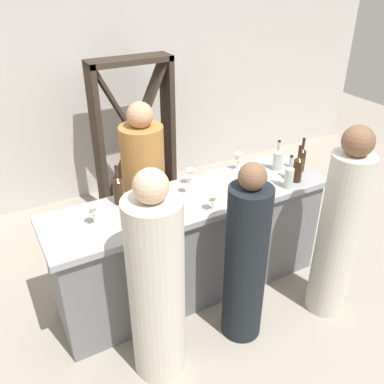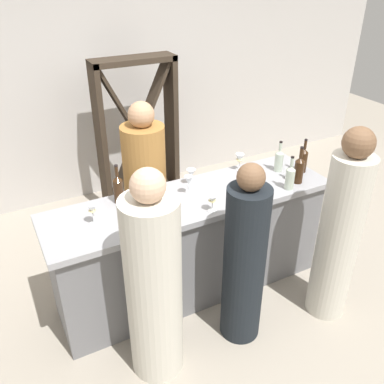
% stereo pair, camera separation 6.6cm
% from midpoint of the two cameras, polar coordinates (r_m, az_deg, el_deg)
% --- Properties ---
extents(ground_plane, '(12.00, 12.00, 0.00)m').
position_cam_midpoint_polar(ground_plane, '(3.94, 0.49, -12.91)').
color(ground_plane, '#9E9384').
extents(back_wall, '(8.00, 0.10, 2.80)m').
position_cam_midpoint_polar(back_wall, '(5.11, -11.47, 14.73)').
color(back_wall, '#BCB7B2').
rests_on(back_wall, ground).
extents(bar_counter, '(2.41, 0.67, 0.96)m').
position_cam_midpoint_polar(bar_counter, '(3.63, 0.53, -7.25)').
color(bar_counter, slate).
rests_on(bar_counter, ground).
extents(wine_rack, '(0.91, 0.28, 1.75)m').
position_cam_midpoint_polar(wine_rack, '(4.83, -7.03, 7.61)').
color(wine_rack, '#33281E').
rests_on(wine_rack, ground).
extents(wine_bottle_leftmost_amber_brown, '(0.08, 0.08, 0.33)m').
position_cam_midpoint_polar(wine_bottle_leftmost_amber_brown, '(3.29, -9.49, 0.48)').
color(wine_bottle_leftmost_amber_brown, '#331E0F').
rests_on(wine_bottle_leftmost_amber_brown, bar_counter).
extents(wine_bottle_second_left_clear_pale, '(0.08, 0.08, 0.29)m').
position_cam_midpoint_polar(wine_bottle_second_left_clear_pale, '(3.54, 13.78, 2.04)').
color(wine_bottle_second_left_clear_pale, '#B7C6B2').
rests_on(wine_bottle_second_left_clear_pale, bar_counter).
extents(wine_bottle_center_clear_pale, '(0.08, 0.08, 0.29)m').
position_cam_midpoint_polar(wine_bottle_center_clear_pale, '(3.83, 12.29, 4.32)').
color(wine_bottle_center_clear_pale, '#B7C6B2').
rests_on(wine_bottle_center_clear_pale, bar_counter).
extents(wine_bottle_second_right_amber_brown, '(0.08, 0.08, 0.33)m').
position_cam_midpoint_polar(wine_bottle_second_right_amber_brown, '(3.66, 14.92, 3.04)').
color(wine_bottle_second_right_amber_brown, '#331E0F').
rests_on(wine_bottle_second_right_amber_brown, bar_counter).
extents(wine_bottle_rightmost_amber_brown, '(0.07, 0.07, 0.31)m').
position_cam_midpoint_polar(wine_bottle_rightmost_amber_brown, '(3.86, 15.43, 4.31)').
color(wine_bottle_rightmost_amber_brown, '#331E0F').
rests_on(wine_bottle_rightmost_amber_brown, bar_counter).
extents(wine_glass_near_left, '(0.07, 0.07, 0.13)m').
position_cam_midpoint_polar(wine_glass_near_left, '(3.15, 3.40, -1.19)').
color(wine_glass_near_left, white).
rests_on(wine_glass_near_left, bar_counter).
extents(wine_glass_near_center, '(0.07, 0.07, 0.16)m').
position_cam_midpoint_polar(wine_glass_near_center, '(3.06, -12.85, -2.48)').
color(wine_glass_near_center, white).
rests_on(wine_glass_near_center, bar_counter).
extents(wine_glass_near_right, '(0.07, 0.07, 0.17)m').
position_cam_midpoint_polar(wine_glass_near_right, '(3.35, 0.05, 1.46)').
color(wine_glass_near_right, white).
rests_on(wine_glass_near_right, bar_counter).
extents(wine_glass_far_left, '(0.08, 0.08, 0.14)m').
position_cam_midpoint_polar(wine_glass_far_left, '(3.51, 0.41, 2.54)').
color(wine_glass_far_left, white).
rests_on(wine_glass_far_left, bar_counter).
extents(wine_glass_far_center, '(0.07, 0.07, 0.16)m').
position_cam_midpoint_polar(wine_glass_far_center, '(3.40, -3.98, 1.78)').
color(wine_glass_far_center, white).
rests_on(wine_glass_far_center, bar_counter).
extents(wine_glass_far_right, '(0.08, 0.08, 0.16)m').
position_cam_midpoint_polar(wine_glass_far_right, '(3.79, 7.03, 4.46)').
color(wine_glass_far_right, white).
rests_on(wine_glass_far_right, bar_counter).
extents(person_left_guest, '(0.37, 0.37, 1.50)m').
position_cam_midpoint_polar(person_left_guest, '(3.14, 7.77, -9.50)').
color(person_left_guest, black).
rests_on(person_left_guest, ground).
extents(person_center_guest, '(0.43, 0.43, 1.63)m').
position_cam_midpoint_polar(person_center_guest, '(2.85, -4.56, -12.81)').
color(person_center_guest, beige).
rests_on(person_center_guest, ground).
extents(person_right_guest, '(0.38, 0.38, 1.66)m').
position_cam_midpoint_polar(person_right_guest, '(3.47, 20.01, -5.36)').
color(person_right_guest, beige).
rests_on(person_right_guest, ground).
extents(person_server_behind, '(0.41, 0.41, 1.62)m').
position_cam_midpoint_polar(person_server_behind, '(3.89, -5.81, -0.16)').
color(person_server_behind, '#9E6B33').
rests_on(person_server_behind, ground).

